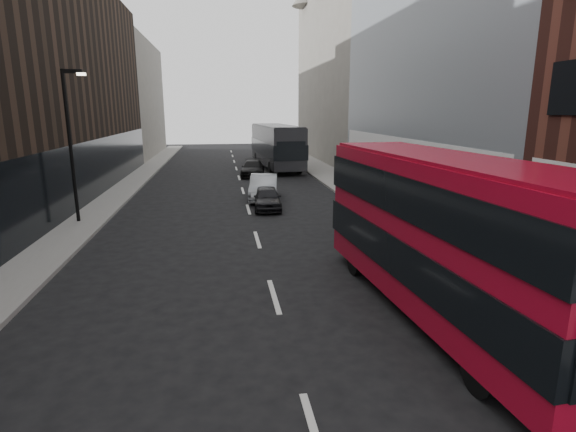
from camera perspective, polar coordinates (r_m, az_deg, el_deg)
name	(u,v)px	position (r m, az deg, el deg)	size (l,w,h in m)	color
sidewalk_right	(353,189)	(31.04, 8.32, 3.38)	(3.00, 80.00, 0.15)	slate
sidewalk_left	(117,196)	(30.45, -20.89, 2.45)	(2.00, 80.00, 0.15)	slate
building_modern_block	(449,27)	(28.72, 19.71, 21.68)	(5.03, 22.00, 20.00)	#969BA0
building_victorian	(340,68)	(50.11, 6.63, 18.15)	(6.50, 24.00, 21.00)	slate
building_left_mid	(71,86)	(35.75, -25.80, 14.68)	(5.00, 24.00, 14.00)	black
building_left_far	(132,100)	(57.17, -19.25, 13.74)	(5.00, 20.00, 13.00)	slate
street_lamp	(71,136)	(23.31, -25.83, 9.12)	(1.06, 0.22, 7.00)	black
red_bus	(443,230)	(12.19, 19.08, -1.67)	(3.19, 10.66, 4.25)	#A10920
grey_bus	(276,145)	(42.49, -1.50, 8.97)	(3.79, 12.57, 4.00)	black
car_a	(267,198)	(24.84, -2.66, 2.31)	(1.47, 3.66, 1.25)	black
car_b	(264,187)	(27.50, -3.09, 3.67)	(1.61, 4.61, 1.52)	#92969A
car_c	(253,168)	(37.49, -4.49, 6.05)	(1.81, 4.44, 1.29)	black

